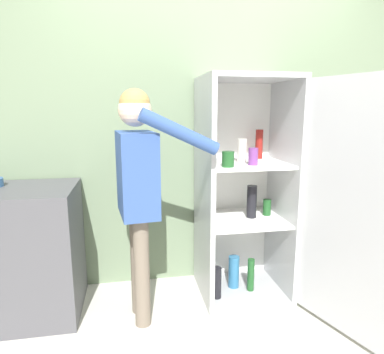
# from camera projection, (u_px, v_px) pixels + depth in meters

# --- Properties ---
(ground_plane) EXTENTS (12.00, 12.00, 0.00)m
(ground_plane) POSITION_uv_depth(u_px,v_px,m) (240.00, 345.00, 2.13)
(ground_plane) COLOR beige
(wall_back) EXTENTS (7.00, 0.06, 2.55)m
(wall_back) POSITION_uv_depth(u_px,v_px,m) (207.00, 130.00, 2.83)
(wall_back) COLOR gray
(wall_back) RESTS_ON ground_plane
(refrigerator) EXTENTS (0.92, 1.23, 1.68)m
(refrigerator) POSITION_uv_depth(u_px,v_px,m) (262.00, 193.00, 2.54)
(refrigerator) COLOR #B7BABC
(refrigerator) RESTS_ON ground_plane
(person) EXTENTS (0.64, 0.54, 1.57)m
(person) POSITION_uv_depth(u_px,v_px,m) (138.00, 179.00, 2.23)
(person) COLOR #726656
(person) RESTS_ON ground_plane
(counter) EXTENTS (0.79, 0.62, 0.92)m
(counter) POSITION_uv_depth(u_px,v_px,m) (20.00, 253.00, 2.39)
(counter) COLOR #4C4C51
(counter) RESTS_ON ground_plane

